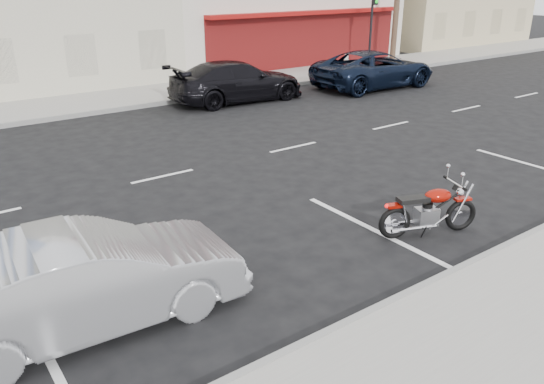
{
  "coord_description": "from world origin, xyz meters",
  "views": [
    {
      "loc": [
        -6.88,
        -11.24,
        4.48
      ],
      "look_at": [
        -1.6,
        -3.94,
        0.8
      ],
      "focal_mm": 35.0,
      "sensor_mm": 36.0,
      "label": 1
    }
  ],
  "objects_px": {
    "fire_hydrant": "(346,61)",
    "sedan_silver": "(89,280)",
    "traffic_light": "(373,17)",
    "motorcycle": "(463,208)",
    "car_far": "(237,81)",
    "suv_far": "(374,69)"
  },
  "relations": [
    {
      "from": "fire_hydrant",
      "to": "car_far",
      "type": "bearing_deg",
      "value": -162.41
    },
    {
      "from": "sedan_silver",
      "to": "traffic_light",
      "type": "bearing_deg",
      "value": -51.31
    },
    {
      "from": "traffic_light",
      "to": "sedan_silver",
      "type": "distance_m",
      "value": 23.01
    },
    {
      "from": "fire_hydrant",
      "to": "sedan_silver",
      "type": "relative_size",
      "value": 0.17
    },
    {
      "from": "traffic_light",
      "to": "car_far",
      "type": "height_order",
      "value": "traffic_light"
    },
    {
      "from": "motorcycle",
      "to": "suv_far",
      "type": "xyz_separation_m",
      "value": [
        8.82,
        10.81,
        0.33
      ]
    },
    {
      "from": "traffic_light",
      "to": "sedan_silver",
      "type": "xyz_separation_m",
      "value": [
        -18.78,
        -13.17,
        -1.86
      ]
    },
    {
      "from": "motorcycle",
      "to": "sedan_silver",
      "type": "height_order",
      "value": "sedan_silver"
    },
    {
      "from": "traffic_light",
      "to": "motorcycle",
      "type": "height_order",
      "value": "traffic_light"
    },
    {
      "from": "sedan_silver",
      "to": "motorcycle",
      "type": "bearing_deg",
      "value": -96.26
    },
    {
      "from": "traffic_light",
      "to": "motorcycle",
      "type": "bearing_deg",
      "value": -130.36
    },
    {
      "from": "fire_hydrant",
      "to": "traffic_light",
      "type": "bearing_deg",
      "value": -6.36
    },
    {
      "from": "traffic_light",
      "to": "fire_hydrant",
      "type": "height_order",
      "value": "traffic_light"
    },
    {
      "from": "fire_hydrant",
      "to": "suv_far",
      "type": "relative_size",
      "value": 0.13
    },
    {
      "from": "suv_far",
      "to": "car_far",
      "type": "relative_size",
      "value": 1.07
    },
    {
      "from": "suv_far",
      "to": "car_far",
      "type": "bearing_deg",
      "value": 81.5
    },
    {
      "from": "sedan_silver",
      "to": "suv_far",
      "type": "xyz_separation_m",
      "value": [
        15.43,
        9.65,
        0.08
      ]
    },
    {
      "from": "fire_hydrant",
      "to": "motorcycle",
      "type": "height_order",
      "value": "motorcycle"
    },
    {
      "from": "traffic_light",
      "to": "fire_hydrant",
      "type": "bearing_deg",
      "value": 173.64
    },
    {
      "from": "car_far",
      "to": "sedan_silver",
      "type": "bearing_deg",
      "value": 142.41
    },
    {
      "from": "fire_hydrant",
      "to": "car_far",
      "type": "xyz_separation_m",
      "value": [
        -8.09,
        -2.56,
        0.24
      ]
    },
    {
      "from": "motorcycle",
      "to": "car_far",
      "type": "relative_size",
      "value": 0.36
    }
  ]
}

